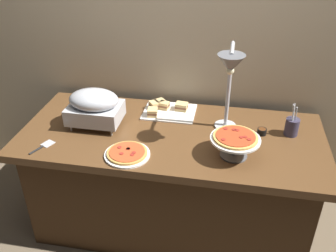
{
  "coord_description": "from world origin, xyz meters",
  "views": [
    {
      "loc": [
        0.33,
        -1.93,
        2.0
      ],
      "look_at": [
        -0.02,
        0.0,
        0.81
      ],
      "focal_mm": 39.55,
      "sensor_mm": 36.0,
      "label": 1
    }
  ],
  "objects_px": {
    "chafing_dish": "(94,106)",
    "utensil_holder": "(292,126)",
    "heat_lamp": "(230,72)",
    "pizza_plate_front": "(127,154)",
    "serving_spatula": "(42,147)",
    "sauce_cup_near": "(262,131)",
    "sandwich_platter": "(166,109)",
    "pizza_plate_center": "(235,140)"
  },
  "relations": [
    {
      "from": "chafing_dish",
      "to": "utensil_holder",
      "type": "relative_size",
      "value": 1.53
    },
    {
      "from": "heat_lamp",
      "to": "utensil_holder",
      "type": "height_order",
      "value": "heat_lamp"
    },
    {
      "from": "pizza_plate_front",
      "to": "serving_spatula",
      "type": "bearing_deg",
      "value": -178.86
    },
    {
      "from": "sauce_cup_near",
      "to": "serving_spatula",
      "type": "height_order",
      "value": "sauce_cup_near"
    },
    {
      "from": "heat_lamp",
      "to": "sandwich_platter",
      "type": "relative_size",
      "value": 1.61
    },
    {
      "from": "heat_lamp",
      "to": "sauce_cup_near",
      "type": "height_order",
      "value": "heat_lamp"
    },
    {
      "from": "heat_lamp",
      "to": "pizza_plate_front",
      "type": "height_order",
      "value": "heat_lamp"
    },
    {
      "from": "chafing_dish",
      "to": "pizza_plate_center",
      "type": "relative_size",
      "value": 1.18
    },
    {
      "from": "sauce_cup_near",
      "to": "serving_spatula",
      "type": "distance_m",
      "value": 1.34
    },
    {
      "from": "chafing_dish",
      "to": "heat_lamp",
      "type": "bearing_deg",
      "value": -1.95
    },
    {
      "from": "serving_spatula",
      "to": "pizza_plate_front",
      "type": "bearing_deg",
      "value": 1.14
    },
    {
      "from": "pizza_plate_center",
      "to": "sandwich_platter",
      "type": "xyz_separation_m",
      "value": [
        -0.47,
        0.44,
        -0.09
      ]
    },
    {
      "from": "chafing_dish",
      "to": "serving_spatula",
      "type": "bearing_deg",
      "value": -127.09
    },
    {
      "from": "heat_lamp",
      "to": "pizza_plate_center",
      "type": "bearing_deg",
      "value": -67.68
    },
    {
      "from": "chafing_dish",
      "to": "pizza_plate_front",
      "type": "height_order",
      "value": "chafing_dish"
    },
    {
      "from": "chafing_dish",
      "to": "pizza_plate_center",
      "type": "xyz_separation_m",
      "value": [
        0.89,
        -0.18,
        -0.03
      ]
    },
    {
      "from": "sandwich_platter",
      "to": "serving_spatula",
      "type": "bearing_deg",
      "value": -139.01
    },
    {
      "from": "sauce_cup_near",
      "to": "heat_lamp",
      "type": "bearing_deg",
      "value": -154.84
    },
    {
      "from": "chafing_dish",
      "to": "utensil_holder",
      "type": "distance_m",
      "value": 1.24
    },
    {
      "from": "chafing_dish",
      "to": "serving_spatula",
      "type": "distance_m",
      "value": 0.4
    },
    {
      "from": "heat_lamp",
      "to": "utensil_holder",
      "type": "distance_m",
      "value": 0.58
    },
    {
      "from": "utensil_holder",
      "to": "pizza_plate_center",
      "type": "bearing_deg",
      "value": -139.49
    },
    {
      "from": "pizza_plate_front",
      "to": "serving_spatula",
      "type": "distance_m",
      "value": 0.52
    },
    {
      "from": "serving_spatula",
      "to": "chafing_dish",
      "type": "bearing_deg",
      "value": 52.91
    },
    {
      "from": "pizza_plate_center",
      "to": "sauce_cup_near",
      "type": "distance_m",
      "value": 0.32
    },
    {
      "from": "sandwich_platter",
      "to": "serving_spatula",
      "type": "distance_m",
      "value": 0.85
    },
    {
      "from": "sauce_cup_near",
      "to": "utensil_holder",
      "type": "xyz_separation_m",
      "value": [
        0.18,
        0.03,
        0.04
      ]
    },
    {
      "from": "heat_lamp",
      "to": "pizza_plate_center",
      "type": "height_order",
      "value": "heat_lamp"
    },
    {
      "from": "chafing_dish",
      "to": "serving_spatula",
      "type": "height_order",
      "value": "chafing_dish"
    },
    {
      "from": "pizza_plate_front",
      "to": "utensil_holder",
      "type": "bearing_deg",
      "value": 23.08
    },
    {
      "from": "sauce_cup_near",
      "to": "utensil_holder",
      "type": "height_order",
      "value": "utensil_holder"
    },
    {
      "from": "pizza_plate_front",
      "to": "utensil_holder",
      "type": "distance_m",
      "value": 1.02
    },
    {
      "from": "heat_lamp",
      "to": "serving_spatula",
      "type": "relative_size",
      "value": 3.36
    },
    {
      "from": "heat_lamp",
      "to": "utensil_holder",
      "type": "xyz_separation_m",
      "value": [
        0.41,
        0.14,
        -0.39
      ]
    },
    {
      "from": "serving_spatula",
      "to": "sauce_cup_near",
      "type": "bearing_deg",
      "value": 16.57
    },
    {
      "from": "utensil_holder",
      "to": "sandwich_platter",
      "type": "bearing_deg",
      "value": 169.78
    },
    {
      "from": "pizza_plate_center",
      "to": "sandwich_platter",
      "type": "height_order",
      "value": "pizza_plate_center"
    },
    {
      "from": "chafing_dish",
      "to": "sandwich_platter",
      "type": "xyz_separation_m",
      "value": [
        0.41,
        0.26,
        -0.12
      ]
    },
    {
      "from": "pizza_plate_center",
      "to": "sauce_cup_near",
      "type": "xyz_separation_m",
      "value": [
        0.16,
        0.26,
        -0.09
      ]
    },
    {
      "from": "chafing_dish",
      "to": "sauce_cup_near",
      "type": "relative_size",
      "value": 5.83
    },
    {
      "from": "sandwich_platter",
      "to": "serving_spatula",
      "type": "xyz_separation_m",
      "value": [
        -0.64,
        -0.56,
        -0.02
      ]
    },
    {
      "from": "heat_lamp",
      "to": "pizza_plate_center",
      "type": "xyz_separation_m",
      "value": [
        0.06,
        -0.15,
        -0.34
      ]
    }
  ]
}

